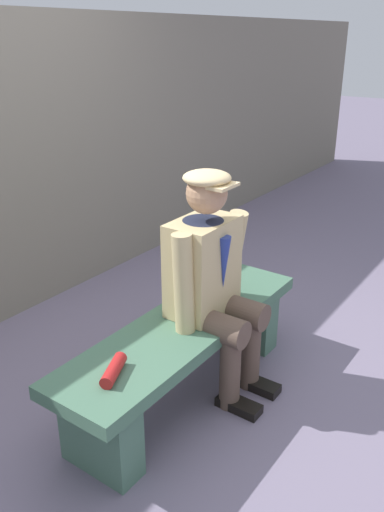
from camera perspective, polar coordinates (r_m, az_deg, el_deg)
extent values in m
plane|color=slate|center=(2.99, -0.74, -14.65)|extent=(30.00, 30.00, 0.00)
cube|color=#456D55|center=(2.76, -0.78, -7.81)|extent=(1.63, 0.45, 0.07)
cube|color=#48705B|center=(3.34, 5.76, -6.50)|extent=(0.16, 0.38, 0.38)
cube|color=#48705B|center=(2.50, -9.89, -18.31)|extent=(0.16, 0.38, 0.38)
cube|color=tan|center=(2.74, 1.17, -1.14)|extent=(0.38, 0.25, 0.51)
cylinder|color=#1E2338|center=(2.66, 1.21, 3.28)|extent=(0.21, 0.21, 0.06)
cone|color=navy|center=(2.65, 3.47, -0.72)|extent=(0.07, 0.07, 0.28)
sphere|color=tan|center=(2.59, 1.61, 6.81)|extent=(0.21, 0.21, 0.21)
ellipsoid|color=#DCC08A|center=(2.57, 1.63, 8.47)|extent=(0.24, 0.24, 0.07)
cube|color=#DCC08A|center=(2.53, 3.39, 7.59)|extent=(0.17, 0.09, 0.02)
cylinder|color=brown|center=(2.87, 4.37, -5.66)|extent=(0.15, 0.40, 0.15)
cylinder|color=brown|center=(2.94, 6.34, -10.18)|extent=(0.11, 0.11, 0.45)
cube|color=black|center=(3.03, 7.18, -13.71)|extent=(0.10, 0.24, 0.05)
cylinder|color=tan|center=(2.90, 4.28, -0.43)|extent=(0.11, 0.19, 0.58)
cylinder|color=brown|center=(2.72, 2.04, -7.41)|extent=(0.15, 0.40, 0.15)
cylinder|color=brown|center=(2.78, 4.15, -12.16)|extent=(0.11, 0.11, 0.45)
cube|color=black|center=(2.88, 5.09, -15.82)|extent=(0.10, 0.24, 0.05)
cylinder|color=tan|center=(2.57, -0.89, -3.65)|extent=(0.11, 0.13, 0.57)
cylinder|color=#B21E1E|center=(2.36, -8.49, -12.13)|extent=(0.21, 0.14, 0.06)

